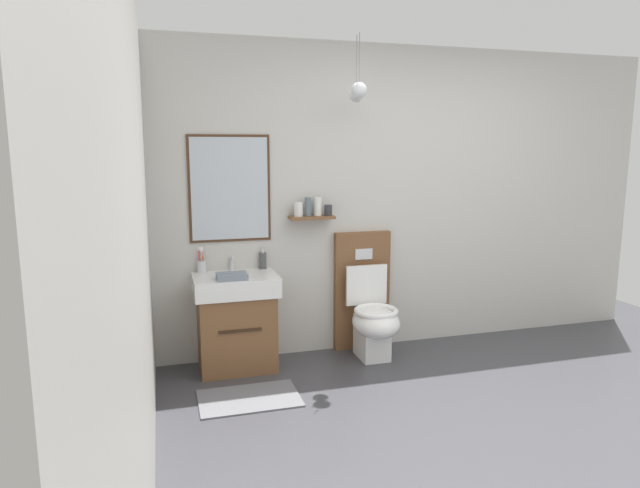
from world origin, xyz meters
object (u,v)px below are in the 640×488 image
vanity_sink_left (236,320)px  soap_dispenser (263,260)px  toothbrush_cup (202,265)px  folded_hand_towel (232,276)px  toilet (369,310)px

vanity_sink_left → soap_dispenser: 0.51m
toothbrush_cup → soap_dispenser: bearing=1.2°
folded_hand_towel → vanity_sink_left: bearing=72.9°
vanity_sink_left → folded_hand_towel: 0.40m
soap_dispenser → folded_hand_towel: size_ratio=0.76×
toilet → folded_hand_towel: (-1.12, -0.12, 0.38)m
vanity_sink_left → soap_dispenser: bearing=33.3°
vanity_sink_left → toilet: (1.08, -0.01, -0.01)m
toothbrush_cup → folded_hand_towel: bearing=-55.2°
vanity_sink_left → toilet: bearing=-0.5°
vanity_sink_left → folded_hand_towel: (-0.04, -0.13, 0.37)m
vanity_sink_left → soap_dispenser: soap_dispenser is taller
toothbrush_cup → soap_dispenser: (0.48, 0.01, 0.01)m
toilet → soap_dispenser: toilet is taller
toothbrush_cup → soap_dispenser: size_ratio=1.24×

